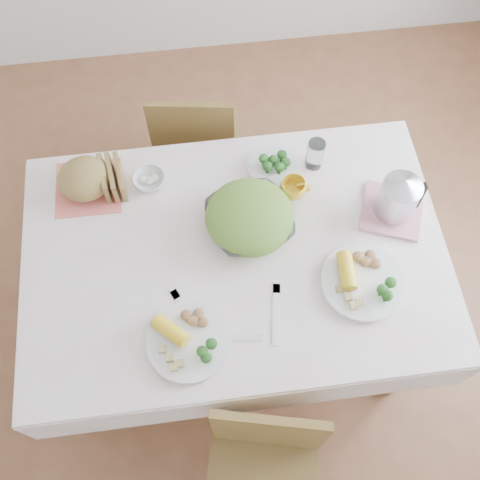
{
  "coord_description": "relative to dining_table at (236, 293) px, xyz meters",
  "views": [
    {
      "loc": [
        -0.09,
        -0.86,
        2.55
      ],
      "look_at": [
        0.02,
        0.02,
        0.82
      ],
      "focal_mm": 42.0,
      "sensor_mm": 36.0,
      "label": 1
    }
  ],
  "objects": [
    {
      "name": "dinner_plate_left",
      "position": [
        -0.19,
        -0.3,
        0.4
      ],
      "size": [
        0.37,
        0.37,
        0.02
      ],
      "primitive_type": "cylinder",
      "rotation": [
        0.0,
        0.0,
        0.47
      ],
      "color": "white",
      "rests_on": "tablecloth"
    },
    {
      "name": "napkin",
      "position": [
        -0.51,
        0.34,
        0.39
      ],
      "size": [
        0.25,
        0.25,
        0.0
      ],
      "primitive_type": "cube",
      "rotation": [
        0.0,
        0.0,
        -0.01
      ],
      "color": "#DF6458",
      "rests_on": "tablecloth"
    },
    {
      "name": "glass_tumbler",
      "position": [
        0.35,
        0.34,
        0.45
      ],
      "size": [
        0.09,
        0.09,
        0.13
      ],
      "primitive_type": "cylinder",
      "rotation": [
        0.0,
        0.0,
        0.38
      ],
      "color": "white",
      "rests_on": "tablecloth"
    },
    {
      "name": "yellow_mug",
      "position": [
        0.24,
        0.22,
        0.43
      ],
      "size": [
        0.12,
        0.12,
        0.08
      ],
      "primitive_type": "imported",
      "rotation": [
        0.0,
        0.0,
        -0.33
      ],
      "color": "yellow",
      "rests_on": "tablecloth"
    },
    {
      "name": "floor",
      "position": [
        0.0,
        0.0,
        -0.38
      ],
      "size": [
        3.6,
        3.6,
        0.0
      ],
      "primitive_type": "plane",
      "color": "brown",
      "rests_on": "ground"
    },
    {
      "name": "pink_tray",
      "position": [
        0.59,
        0.09,
        0.4
      ],
      "size": [
        0.28,
        0.28,
        0.02
      ],
      "primitive_type": "cube",
      "rotation": [
        0.0,
        0.0,
        -0.37
      ],
      "color": "#D38190",
      "rests_on": "tablecloth"
    },
    {
      "name": "salad_bowl",
      "position": [
        0.06,
        0.1,
        0.42
      ],
      "size": [
        0.36,
        0.36,
        0.07
      ],
      "primitive_type": "imported",
      "rotation": [
        0.0,
        0.0,
        0.24
      ],
      "color": "white",
      "rests_on": "tablecloth"
    },
    {
      "name": "fruit_bowl",
      "position": [
        -0.28,
        0.33,
        0.41
      ],
      "size": [
        0.16,
        0.16,
        0.04
      ],
      "primitive_type": "imported",
      "rotation": [
        0.0,
        0.0,
        0.42
      ],
      "color": "white",
      "rests_on": "tablecloth"
    },
    {
      "name": "bread_loaf",
      "position": [
        -0.51,
        0.34,
        0.45
      ],
      "size": [
        0.25,
        0.24,
        0.12
      ],
      "primitive_type": "ellipsoid",
      "rotation": [
        0.0,
        0.0,
        -0.29
      ],
      "color": "olive",
      "rests_on": "napkin"
    },
    {
      "name": "electric_kettle",
      "position": [
        0.59,
        0.09,
        0.51
      ],
      "size": [
        0.15,
        0.15,
        0.2
      ],
      "primitive_type": "cylinder",
      "rotation": [
        0.0,
        0.0,
        -0.06
      ],
      "color": "#B2B5BA",
      "rests_on": "pink_tray"
    },
    {
      "name": "tablecloth",
      "position": [
        0.0,
        0.0,
        0.38
      ],
      "size": [
        1.5,
        1.0,
        0.01
      ],
      "primitive_type": "cube",
      "color": "white",
      "rests_on": "dining_table"
    },
    {
      "name": "dining_table",
      "position": [
        0.0,
        0.0,
        0.0
      ],
      "size": [
        1.4,
        0.9,
        0.75
      ],
      "primitive_type": "cube",
      "color": "brown",
      "rests_on": "floor"
    },
    {
      "name": "knife",
      "position": [
        -0.04,
        -0.31,
        0.39
      ],
      "size": [
        0.2,
        0.05,
        0.0
      ],
      "primitive_type": "cube",
      "rotation": [
        0.0,
        0.0,
        1.46
      ],
      "color": "silver",
      "rests_on": "tablecloth"
    },
    {
      "name": "fork_left",
      "position": [
        -0.18,
        -0.21,
        0.39
      ],
      "size": [
        0.12,
        0.21,
        0.0
      ],
      "primitive_type": "cube",
      "rotation": [
        0.0,
        0.0,
        0.44
      ],
      "color": "silver",
      "rests_on": "tablecloth"
    },
    {
      "name": "dinner_plate_right",
      "position": [
        0.42,
        -0.17,
        0.4
      ],
      "size": [
        0.38,
        0.38,
        0.02
      ],
      "primitive_type": "cylinder",
      "rotation": [
        0.0,
        0.0,
        -0.41
      ],
      "color": "white",
      "rests_on": "tablecloth"
    },
    {
      "name": "broccoli_plate",
      "position": [
        0.19,
        0.34,
        0.4
      ],
      "size": [
        0.24,
        0.24,
        0.02
      ],
      "primitive_type": "cylinder",
      "rotation": [
        0.0,
        0.0,
        -0.22
      ],
      "color": "beige",
      "rests_on": "tablecloth"
    },
    {
      "name": "chair_far",
      "position": [
        -0.08,
        0.8,
        0.09
      ],
      "size": [
        0.43,
        0.43,
        0.83
      ],
      "primitive_type": "cube",
      "rotation": [
        0.0,
        0.0,
        2.99
      ],
      "color": "brown",
      "rests_on": "floor"
    },
    {
      "name": "fork_right",
      "position": [
        0.11,
        -0.24,
        0.39
      ],
      "size": [
        0.06,
        0.22,
        0.0
      ],
      "primitive_type": "cube",
      "rotation": [
        0.0,
        0.0,
        -0.17
      ],
      "color": "silver",
      "rests_on": "tablecloth"
    }
  ]
}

